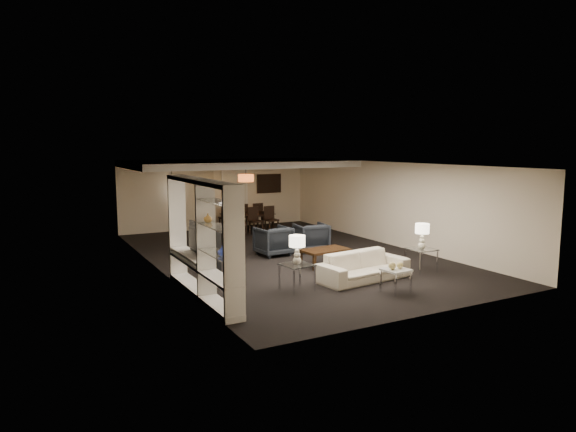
# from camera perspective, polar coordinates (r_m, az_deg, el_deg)

# --- Properties ---
(floor) EXTENTS (11.00, 11.00, 0.00)m
(floor) POSITION_cam_1_polar(r_m,az_deg,el_deg) (14.03, 0.00, -4.45)
(floor) COLOR black
(floor) RESTS_ON ground
(ceiling) EXTENTS (7.00, 11.00, 0.02)m
(ceiling) POSITION_cam_1_polar(r_m,az_deg,el_deg) (13.72, 0.00, 5.80)
(ceiling) COLOR silver
(ceiling) RESTS_ON ground
(wall_back) EXTENTS (7.00, 0.02, 2.50)m
(wall_back) POSITION_cam_1_polar(r_m,az_deg,el_deg) (18.82, -7.95, 2.47)
(wall_back) COLOR beige
(wall_back) RESTS_ON ground
(wall_front) EXTENTS (7.00, 0.02, 2.50)m
(wall_front) POSITION_cam_1_polar(r_m,az_deg,el_deg) (9.40, 16.08, -3.14)
(wall_front) COLOR beige
(wall_front) RESTS_ON ground
(wall_left) EXTENTS (0.02, 11.00, 2.50)m
(wall_left) POSITION_cam_1_polar(r_m,az_deg,el_deg) (12.56, -14.21, -0.35)
(wall_left) COLOR beige
(wall_left) RESTS_ON ground
(wall_right) EXTENTS (0.02, 11.00, 2.50)m
(wall_right) POSITION_cam_1_polar(r_m,az_deg,el_deg) (15.77, 11.28, 1.36)
(wall_right) COLOR beige
(wall_right) RESTS_ON ground
(ceiling_soffit) EXTENTS (7.00, 4.00, 0.20)m
(ceiling_soffit) POSITION_cam_1_polar(r_m,az_deg,el_deg) (16.88, -5.65, 5.81)
(ceiling_soffit) COLOR silver
(ceiling_soffit) RESTS_ON ceiling
(curtains) EXTENTS (1.50, 0.12, 2.40)m
(curtains) POSITION_cam_1_polar(r_m,az_deg,el_deg) (18.46, -10.48, 2.16)
(curtains) COLOR beige
(curtains) RESTS_ON wall_back
(door) EXTENTS (0.90, 0.05, 2.10)m
(door) POSITION_cam_1_polar(r_m,az_deg,el_deg) (19.06, -5.93, 1.97)
(door) COLOR silver
(door) RESTS_ON wall_back
(painting) EXTENTS (0.95, 0.04, 0.65)m
(painting) POSITION_cam_1_polar(r_m,az_deg,el_deg) (19.58, -2.14, 3.63)
(painting) COLOR #142D38
(painting) RESTS_ON wall_back
(media_unit) EXTENTS (0.38, 3.40, 2.35)m
(media_unit) POSITION_cam_1_polar(r_m,az_deg,el_deg) (10.16, -9.57, -2.56)
(media_unit) COLOR white
(media_unit) RESTS_ON wall_left
(pendant_light) EXTENTS (0.52, 0.52, 0.24)m
(pendant_light) POSITION_cam_1_polar(r_m,az_deg,el_deg) (17.03, -4.70, 4.22)
(pendant_light) COLOR #D8591E
(pendant_light) RESTS_ON ceiling_soffit
(sofa) EXTENTS (2.23, 1.08, 0.63)m
(sofa) POSITION_cam_1_polar(r_m,az_deg,el_deg) (11.62, 8.38, -5.56)
(sofa) COLOR beige
(sofa) RESTS_ON floor
(coffee_table) EXTENTS (1.23, 0.78, 0.42)m
(coffee_table) POSITION_cam_1_polar(r_m,az_deg,el_deg) (12.93, 4.13, -4.59)
(coffee_table) COLOR black
(coffee_table) RESTS_ON floor
(armchair_left) EXTENTS (0.90, 0.93, 0.80)m
(armchair_left) POSITION_cam_1_polar(r_m,az_deg,el_deg) (14.05, -1.65, -2.78)
(armchair_left) COLOR black
(armchair_left) RESTS_ON floor
(armchair_right) EXTENTS (0.96, 0.98, 0.80)m
(armchair_right) POSITION_cam_1_polar(r_m,az_deg,el_deg) (14.62, 2.57, -2.37)
(armchair_right) COLOR black
(armchair_right) RESTS_ON floor
(side_table_left) EXTENTS (0.65, 0.65, 0.55)m
(side_table_left) POSITION_cam_1_polar(r_m,az_deg,el_deg) (10.73, 1.01, -6.82)
(side_table_left) COLOR white
(side_table_left) RESTS_ON floor
(side_table_right) EXTENTS (0.59, 0.59, 0.55)m
(side_table_right) POSITION_cam_1_polar(r_m,az_deg,el_deg) (12.69, 14.58, -4.76)
(side_table_right) COLOR white
(side_table_right) RESTS_ON floor
(table_lamp_left) EXTENTS (0.36, 0.36, 0.61)m
(table_lamp_left) POSITION_cam_1_polar(r_m,az_deg,el_deg) (10.60, 1.02, -3.79)
(table_lamp_left) COLOR beige
(table_lamp_left) RESTS_ON side_table_left
(table_lamp_right) EXTENTS (0.37, 0.37, 0.61)m
(table_lamp_right) POSITION_cam_1_polar(r_m,az_deg,el_deg) (12.58, 14.67, -2.19)
(table_lamp_right) COLOR white
(table_lamp_right) RESTS_ON side_table_right
(marble_table) EXTENTS (0.53, 0.53, 0.49)m
(marble_table) POSITION_cam_1_polar(r_m,az_deg,el_deg) (10.80, 11.87, -7.05)
(marble_table) COLOR white
(marble_table) RESTS_ON floor
(gold_gourd_a) EXTENTS (0.16, 0.16, 0.16)m
(gold_gourd_a) POSITION_cam_1_polar(r_m,az_deg,el_deg) (10.66, 11.51, -5.44)
(gold_gourd_a) COLOR tan
(gold_gourd_a) RESTS_ON marble_table
(gold_gourd_b) EXTENTS (0.14, 0.14, 0.14)m
(gold_gourd_b) POSITION_cam_1_polar(r_m,az_deg,el_deg) (10.79, 12.33, -5.36)
(gold_gourd_b) COLOR #CEBB6D
(gold_gourd_b) RESTS_ON marble_table
(television) EXTENTS (1.12, 0.15, 0.65)m
(television) POSITION_cam_1_polar(r_m,az_deg,el_deg) (10.75, -10.44, -2.56)
(television) COLOR black
(television) RESTS_ON media_unit
(vase_blue) EXTENTS (0.18, 0.18, 0.18)m
(vase_blue) POSITION_cam_1_polar(r_m,az_deg,el_deg) (9.12, -7.29, -3.85)
(vase_blue) COLOR #283BAF
(vase_blue) RESTS_ON media_unit
(vase_amber) EXTENTS (0.16, 0.16, 0.17)m
(vase_amber) POSITION_cam_1_polar(r_m,az_deg,el_deg) (9.72, -8.89, -0.21)
(vase_amber) COLOR gold
(vase_amber) RESTS_ON media_unit
(floor_speaker) EXTENTS (0.16, 0.16, 1.15)m
(floor_speaker) POSITION_cam_1_polar(r_m,az_deg,el_deg) (12.10, -7.85, -3.73)
(floor_speaker) COLOR black
(floor_speaker) RESTS_ON floor
(dining_table) EXTENTS (1.74, 0.98, 0.61)m
(dining_table) POSITION_cam_1_polar(r_m,az_deg,el_deg) (18.10, -4.46, -0.71)
(dining_table) COLOR black
(dining_table) RESTS_ON floor
(chair_nl) EXTENTS (0.44, 0.44, 0.90)m
(chair_nl) POSITION_cam_1_polar(r_m,az_deg,el_deg) (17.25, -5.42, -0.65)
(chair_nl) COLOR black
(chair_nl) RESTS_ON floor
(chair_nm) EXTENTS (0.45, 0.45, 0.90)m
(chair_nm) POSITION_cam_1_polar(r_m,az_deg,el_deg) (17.49, -3.61, -0.51)
(chair_nm) COLOR black
(chair_nm) RESTS_ON floor
(chair_nr) EXTENTS (0.43, 0.43, 0.90)m
(chair_nr) POSITION_cam_1_polar(r_m,az_deg,el_deg) (17.74, -1.85, -0.38)
(chair_nr) COLOR black
(chair_nr) RESTS_ON floor
(chair_fl) EXTENTS (0.45, 0.45, 0.90)m
(chair_fl) POSITION_cam_1_polar(r_m,az_deg,el_deg) (18.44, -6.99, -0.12)
(chair_fl) COLOR black
(chair_fl) RESTS_ON floor
(chair_fm) EXTENTS (0.43, 0.43, 0.90)m
(chair_fm) POSITION_cam_1_polar(r_m,az_deg,el_deg) (18.67, -5.27, 0.00)
(chair_fm) COLOR black
(chair_fm) RESTS_ON floor
(chair_fr) EXTENTS (0.43, 0.43, 0.90)m
(chair_fr) POSITION_cam_1_polar(r_m,az_deg,el_deg) (18.91, -3.60, 0.12)
(chair_fr) COLOR black
(chair_fr) RESTS_ON floor
(floor_lamp) EXTENTS (0.24, 0.24, 1.53)m
(floor_lamp) POSITION_cam_1_polar(r_m,az_deg,el_deg) (18.09, -12.34, 0.60)
(floor_lamp) COLOR black
(floor_lamp) RESTS_ON floor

